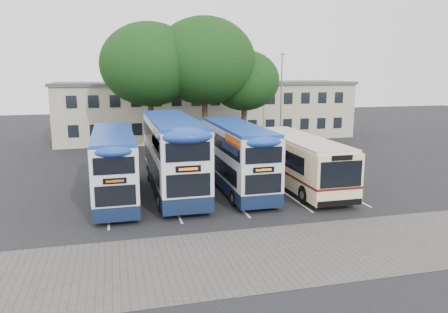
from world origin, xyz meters
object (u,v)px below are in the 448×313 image
object	(u,v)px
tree_left	(149,64)
bus_dd_mid	(173,152)
tree_right	(244,81)
bus_dd_right	(237,154)
tree_mid	(204,61)
lamp_post	(281,95)
bus_single	(298,158)
bus_dd_left	(114,163)

from	to	relation	value
tree_left	bus_dd_mid	size ratio (longest dim) A/B	1.04
tree_right	bus_dd_right	xyz separation A→B (m)	(-4.47, -13.11, -4.21)
tree_mid	tree_right	xyz separation A→B (m)	(3.89, 0.85, -1.73)
tree_mid	bus_dd_right	world-z (taller)	tree_mid
lamp_post	tree_right	size ratio (longest dim) A/B	0.98
bus_dd_mid	bus_single	size ratio (longest dim) A/B	1.02
tree_left	bus_single	world-z (taller)	tree_left
lamp_post	bus_single	xyz separation A→B (m)	(-4.84, -15.18, -3.25)
tree_right	bus_single	bearing A→B (deg)	-91.64
bus_dd_left	tree_mid	bearing A→B (deg)	57.52
lamp_post	tree_left	distance (m)	13.59
bus_dd_right	lamp_post	bearing A→B (deg)	59.35
bus_dd_left	tree_left	bearing A→B (deg)	75.61
tree_mid	bus_dd_right	bearing A→B (deg)	-92.68
bus_dd_right	bus_single	distance (m)	4.11
tree_left	lamp_post	bearing A→B (deg)	10.80
lamp_post	tree_right	world-z (taller)	tree_right
lamp_post	bus_dd_mid	distance (m)	19.56
tree_mid	tree_right	bearing A→B (deg)	12.27
tree_right	bus_single	xyz separation A→B (m)	(-0.38, -13.22, -4.66)
bus_single	tree_left	bearing A→B (deg)	122.92
bus_single	lamp_post	bearing A→B (deg)	72.32
lamp_post	tree_mid	bearing A→B (deg)	-161.46
lamp_post	tree_mid	world-z (taller)	tree_mid
tree_right	bus_dd_mid	distance (m)	15.62
tree_left	bus_dd_right	world-z (taller)	tree_left
tree_right	lamp_post	bearing A→B (deg)	23.67
tree_mid	bus_dd_mid	distance (m)	13.79
tree_mid	bus_dd_right	xyz separation A→B (m)	(-0.57, -12.26, -5.95)
bus_dd_right	bus_dd_left	bearing A→B (deg)	-177.54
tree_left	bus_dd_right	distance (m)	14.38
bus_single	tree_right	bearing A→B (deg)	88.36
tree_left	tree_right	bearing A→B (deg)	3.56
bus_dd_left	bus_dd_right	xyz separation A→B (m)	(7.43, 0.32, 0.08)
tree_mid	bus_dd_left	distance (m)	16.09
bus_dd_left	bus_single	xyz separation A→B (m)	(11.52, 0.20, -0.36)
tree_left	bus_dd_right	xyz separation A→B (m)	(4.13, -12.57, -5.64)
tree_right	bus_dd_mid	xyz separation A→B (m)	(-8.38, -12.57, -3.96)
bus_dd_left	lamp_post	bearing A→B (deg)	43.23
bus_dd_left	tree_right	bearing A→B (deg)	48.45
lamp_post	bus_dd_left	size ratio (longest dim) A/B	0.95
tree_mid	bus_dd_mid	xyz separation A→B (m)	(-4.49, -11.73, -5.69)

